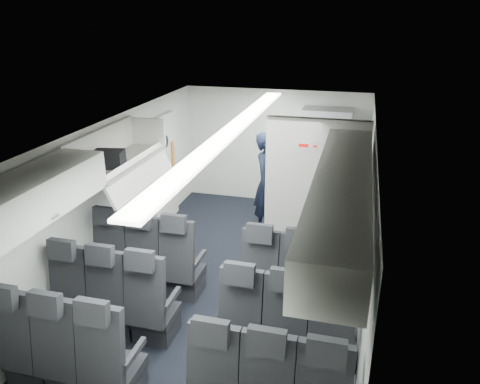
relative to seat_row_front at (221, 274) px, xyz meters
The scene contains 14 objects.
cabin_shell 0.90m from the seat_row_front, 90.00° to the left, with size 3.41×6.01×2.16m.
seat_row_front is the anchor object (origin of this frame).
seat_row_mid 0.90m from the seat_row_front, 90.00° to the right, with size 3.33×0.56×1.24m.
seat_row_rear 1.80m from the seat_row_front, 90.00° to the right, with size 3.33×0.56×1.24m.
overhead_bin_left_rear 2.50m from the seat_row_front, 133.68° to the right, with size 0.53×1.80×0.40m.
overhead_bin_left_front_open 1.98m from the seat_row_front, 168.87° to the left, with size 0.64×1.70×0.72m.
overhead_bin_right_rear 2.50m from the seat_row_front, 46.32° to the right, with size 0.53×1.80×0.40m.
overhead_bin_right_front 2.04m from the seat_row_front, 11.46° to the left, with size 0.53×1.70×0.40m.
bulkhead_partition 1.79m from the seat_row_front, 53.69° to the left, with size 1.40×0.15×2.13m.
galley_unit 3.43m from the seat_row_front, 73.72° to the left, with size 0.85×0.52×1.90m.
boarding_door 2.71m from the seat_row_front, 128.16° to the left, with size 0.12×1.27×1.86m.
flight_attendant 2.27m from the seat_row_front, 86.74° to the left, with size 0.61×0.40×1.68m, color black.
carry_on_bag 1.98m from the seat_row_front, behind, with size 0.36×0.25×0.22m, color black.
papers 2.30m from the seat_row_front, 81.70° to the left, with size 0.19×0.02×0.14m, color white.
Camera 1 is at (1.50, -5.37, 3.47)m, focal length 35.00 mm.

